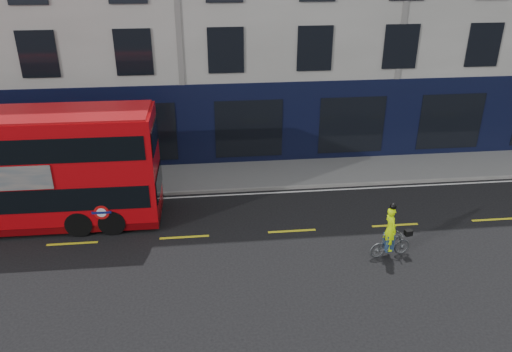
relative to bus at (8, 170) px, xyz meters
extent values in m
plane|color=black|center=(6.32, -3.19, -2.26)|extent=(120.00, 120.00, 0.00)
cube|color=slate|center=(6.32, 3.31, -2.20)|extent=(60.00, 3.00, 0.12)
cube|color=gray|center=(6.32, 1.81, -2.20)|extent=(60.00, 0.12, 0.13)
cube|color=black|center=(6.32, 4.79, -0.26)|extent=(50.00, 0.08, 4.00)
cube|color=silver|center=(6.32, 1.51, -2.26)|extent=(58.00, 0.10, 0.01)
cube|color=#BE070D|center=(-0.04, 0.00, 0.14)|extent=(10.90, 2.57, 3.91)
cube|color=#5F0306|center=(-0.04, 0.00, -1.96)|extent=(10.90, 2.52, 0.30)
cube|color=black|center=(-0.04, 0.00, -0.73)|extent=(10.46, 2.60, 0.89)
cube|color=black|center=(-0.04, 0.00, 1.15)|extent=(10.46, 2.60, 0.89)
cube|color=black|center=(5.42, -0.05, -0.73)|extent=(0.06, 2.22, 0.89)
cube|color=black|center=(5.42, -0.05, 1.15)|extent=(0.06, 2.22, 0.89)
cylinder|color=red|center=(3.41, -1.29, -1.27)|extent=(0.55, 0.02, 0.55)
cylinder|color=white|center=(3.41, -1.30, -1.27)|extent=(0.36, 0.02, 0.36)
cube|color=#0C1459|center=(3.41, -1.30, -1.27)|extent=(0.69, 0.03, 0.09)
cylinder|color=black|center=(3.72, -0.03, -1.77)|extent=(1.01, 2.53, 0.99)
cylinder|color=black|center=(2.53, -0.02, -1.77)|extent=(1.01, 2.53, 0.99)
imported|color=#4E5153|center=(13.38, -3.66, -1.81)|extent=(1.55, 0.64, 0.90)
imported|color=#B6E703|center=(13.29, -3.67, -1.16)|extent=(0.46, 0.63, 1.58)
cube|color=black|center=(14.00, -3.57, -1.43)|extent=(0.27, 0.23, 0.19)
cube|color=navy|center=(13.29, -3.67, -1.69)|extent=(0.31, 0.37, 0.62)
sphere|color=black|center=(13.29, -3.67, -0.30)|extent=(0.23, 0.23, 0.23)
camera|label=1|loc=(7.26, -17.50, 7.54)|focal=35.00mm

